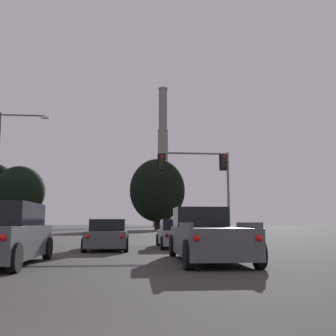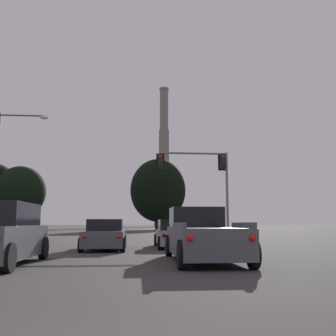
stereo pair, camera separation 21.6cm
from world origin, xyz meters
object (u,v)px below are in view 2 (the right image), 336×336
Objects in this scene: sedan_center_lane_front at (105,235)px; sedan_right_lane_front at (175,234)px; traffic_light_overhead_right at (204,173)px; pickup_truck_right_lane_second at (202,236)px; smokestack at (164,171)px; street_lamp at (5,161)px.

sedan_center_lane_front and sedan_right_lane_front have the same top height.
traffic_light_overhead_right reaches higher than sedan_center_lane_front.
pickup_truck_right_lane_second is 134.57m from smokestack.
street_lamp is (-11.70, 9.18, 5.12)m from sedan_right_lane_front.
street_lamp is at bearing 171.35° from traffic_light_overhead_right.
street_lamp is 119.10m from smokestack.
sedan_right_lane_front is 8.60m from traffic_light_overhead_right.
smokestack is (9.29, 132.75, 20.03)m from pickup_truck_right_lane_second.
pickup_truck_right_lane_second is 20.92m from street_lamp.
sedan_center_lane_front is 14.26m from street_lamp.
sedan_center_lane_front is (-3.64, 6.02, -0.14)m from pickup_truck_right_lane_second.
smokestack is (12.93, 126.73, 20.17)m from sedan_center_lane_front.
sedan_center_lane_front is 11.23m from traffic_light_overhead_right.
street_lamp reaches higher than sedan_center_lane_front.
sedan_center_lane_front is at bearing -95.83° from smokestack.
pickup_truck_right_lane_second is 1.17× the size of sedan_center_lane_front.
smokestack reaches higher than street_lamp.
smokestack is (6.58, 118.46, 16.02)m from traffic_light_overhead_right.
pickup_truck_right_lane_second is at bearing -94.00° from smokestack.
pickup_truck_right_lane_second is 0.10× the size of smokestack.
traffic_light_overhead_right is at bearing 68.30° from sedan_right_lane_front.
sedan_center_lane_front is at bearing 121.80° from pickup_truck_right_lane_second.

